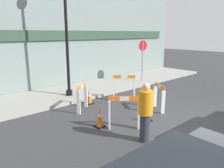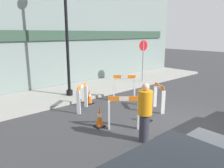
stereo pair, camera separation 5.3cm
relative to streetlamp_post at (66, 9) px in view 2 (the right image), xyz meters
The scene contains 13 objects.
ground_plane 6.79m from the streetlamp_post, 76.09° to the right, with size 60.00×60.00×0.00m, color #38383A.
sidewalk_slab 4.12m from the streetlamp_post, 23.80° to the left, with size 18.00×2.94×0.13m.
storefront_facade 2.77m from the streetlamp_post, 57.98° to the left, with size 18.00×0.22×5.50m.
streetlamp_post is the anchor object (origin of this frame).
stop_sign 5.23m from the streetlamp_post, ahead, with size 0.60×0.09×2.39m.
barricade_0 4.15m from the streetlamp_post, 50.24° to the right, with size 0.82×0.74×1.14m.
barricade_1 3.83m from the streetlamp_post, 105.59° to the right, with size 0.79×0.62×1.02m.
barricade_2 5.26m from the streetlamp_post, 96.94° to the right, with size 0.81×0.74×1.05m.
barricade_3 5.30m from the streetlamp_post, 65.26° to the right, with size 0.57×0.81×1.03m.
traffic_cone_0 5.05m from the streetlamp_post, 105.70° to the right, with size 0.30×0.30×0.68m.
traffic_cone_1 3.84m from the streetlamp_post, 81.91° to the right, with size 0.30×0.30×0.64m.
traffic_cone_2 5.56m from the streetlamp_post, 82.83° to the right, with size 0.30×0.30×0.47m.
person_worker 5.87m from the streetlamp_post, 97.31° to the right, with size 0.52×0.52×1.64m.
Camera 2 is at (-6.31, -3.14, 2.92)m, focal length 35.00 mm.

